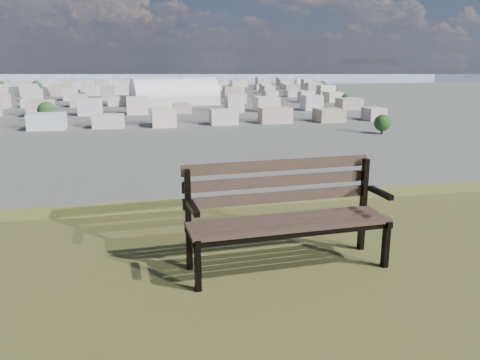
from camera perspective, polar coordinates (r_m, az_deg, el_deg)
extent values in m
cube|color=#3A2C21|center=(3.87, 6.95, -5.97)|extent=(1.74, 0.18, 0.03)
cube|color=#3A2C21|center=(3.97, 6.32, -5.42)|extent=(1.74, 0.18, 0.03)
cube|color=#3A2C21|center=(4.07, 5.72, -4.89)|extent=(1.74, 0.18, 0.03)
cube|color=#3A2C21|center=(4.17, 5.14, -4.39)|extent=(1.74, 0.18, 0.03)
cube|color=#3A2C21|center=(4.20, 4.82, -2.07)|extent=(1.74, 0.13, 0.10)
cube|color=#3A2C21|center=(4.18, 4.75, -0.14)|extent=(1.74, 0.13, 0.10)
cube|color=#3A2C21|center=(4.17, 4.67, 1.80)|extent=(1.74, 0.13, 0.10)
cube|color=black|center=(3.71, -5.18, -10.35)|extent=(0.05, 0.06, 0.42)
cube|color=black|center=(4.01, -6.33, -4.92)|extent=(0.05, 0.06, 0.89)
cube|color=black|center=(3.82, -5.77, -6.67)|extent=(0.08, 0.48, 0.05)
cube|color=black|center=(3.69, -5.73, -3.43)|extent=(0.07, 0.35, 0.04)
cube|color=black|center=(4.30, 17.35, -7.46)|extent=(0.05, 0.06, 0.42)
cube|color=black|center=(4.55, 14.78, -2.96)|extent=(0.05, 0.06, 0.89)
cube|color=black|center=(4.39, 16.18, -4.37)|extent=(0.08, 0.48, 0.05)
cube|color=black|center=(4.28, 16.74, -1.50)|extent=(0.07, 0.35, 0.04)
cube|color=black|center=(3.88, 6.99, -6.62)|extent=(1.74, 0.14, 0.04)
cube|color=black|center=(4.20, 5.08, -4.92)|extent=(1.74, 0.14, 0.04)
cone|color=brown|center=(5.39, 12.76, -4.09)|extent=(0.08, 0.08, 0.18)
cube|color=beige|center=(301.26, -7.94, 9.60)|extent=(56.25, 32.54, 5.87)
cylinder|color=white|center=(301.04, -7.96, 10.15)|extent=(56.25, 32.54, 22.31)
cube|color=#B9A99E|center=(205.97, -22.30, 6.73)|extent=(11.00, 11.00, 7.00)
cube|color=#BAA293|center=(203.14, -15.59, 7.17)|extent=(11.00, 11.00, 7.00)
cube|color=silver|center=(203.11, -8.77, 7.53)|extent=(11.00, 11.00, 7.00)
cube|color=beige|center=(205.91, -2.03, 7.77)|extent=(11.00, 11.00, 7.00)
cube|color=tan|center=(211.41, 4.45, 7.91)|extent=(11.00, 11.00, 7.00)
cube|color=beige|center=(219.41, 10.53, 7.95)|extent=(11.00, 11.00, 7.00)
cube|color=beige|center=(229.65, 16.13, 7.90)|extent=(11.00, 11.00, 7.00)
cube|color=silver|center=(257.06, -23.09, 7.95)|extent=(11.00, 11.00, 7.00)
cube|color=beige|center=(253.66, -17.72, 8.34)|extent=(11.00, 11.00, 7.00)
cube|color=tan|center=(252.50, -12.24, 8.66)|extent=(11.00, 11.00, 7.00)
cube|color=beige|center=(253.62, -6.75, 8.91)|extent=(11.00, 11.00, 7.00)
cube|color=beige|center=(256.99, -1.35, 9.07)|extent=(11.00, 11.00, 7.00)
cube|color=beige|center=(262.52, 3.87, 9.15)|extent=(11.00, 11.00, 7.00)
cube|color=#B9A99E|center=(270.07, 8.84, 9.16)|extent=(11.00, 11.00, 7.00)
cube|color=#BAA293|center=(279.49, 13.50, 9.11)|extent=(11.00, 11.00, 7.00)
cube|color=beige|center=(308.26, -23.62, 8.77)|extent=(11.00, 11.00, 7.00)
cube|color=beige|center=(304.49, -19.14, 9.11)|extent=(11.00, 11.00, 7.00)
cube|color=beige|center=(302.57, -14.58, 9.41)|extent=(11.00, 11.00, 7.00)
cube|color=#B9A99E|center=(302.56, -9.97, 9.65)|extent=(11.00, 11.00, 7.00)
cube|color=#BAA293|center=(304.44, -5.39, 9.82)|extent=(11.00, 11.00, 7.00)
cube|color=silver|center=(308.19, -0.89, 9.94)|extent=(11.00, 11.00, 7.00)
cube|color=beige|center=(313.73, 3.48, 9.99)|extent=(11.00, 11.00, 7.00)
cube|color=tan|center=(320.97, 7.67, 9.99)|extent=(11.00, 11.00, 7.00)
cube|color=beige|center=(329.81, 11.66, 9.94)|extent=(11.00, 11.00, 7.00)
cube|color=#BAA293|center=(359.52, -24.00, 9.35)|extent=(11.00, 11.00, 7.00)
cube|color=silver|center=(355.48, -20.16, 9.66)|extent=(11.00, 11.00, 7.00)
cube|color=beige|center=(353.03, -16.25, 9.93)|extent=(11.00, 11.00, 7.00)
cube|color=tan|center=(352.20, -12.30, 10.16)|extent=(11.00, 11.00, 7.00)
cube|color=beige|center=(353.00, -8.35, 10.34)|extent=(11.00, 11.00, 7.00)
cube|color=beige|center=(355.43, -4.42, 10.47)|extent=(11.00, 11.00, 7.00)
cube|color=beige|center=(359.45, -0.56, 10.56)|extent=(11.00, 11.00, 7.00)
cube|color=#B9A99E|center=(365.00, 3.20, 10.59)|extent=(11.00, 11.00, 7.00)
cube|color=#BAA293|center=(372.02, 6.83, 10.58)|extent=(11.00, 11.00, 7.00)
cube|color=silver|center=(380.43, 10.31, 10.54)|extent=(11.00, 11.00, 7.00)
cube|color=beige|center=(410.82, -24.28, 9.79)|extent=(11.00, 11.00, 7.00)
cube|color=beige|center=(406.58, -20.93, 10.07)|extent=(11.00, 11.00, 7.00)
cube|color=#B9A99E|center=(403.73, -17.52, 10.32)|extent=(11.00, 11.00, 7.00)
cube|color=#BAA293|center=(402.29, -14.06, 10.54)|extent=(11.00, 11.00, 7.00)
cube|color=silver|center=(402.28, -10.59, 10.72)|extent=(11.00, 11.00, 7.00)
cube|color=beige|center=(403.70, -7.12, 10.86)|extent=(11.00, 11.00, 7.00)
cube|color=tan|center=(406.53, -3.69, 10.96)|extent=(11.00, 11.00, 7.00)
cube|color=beige|center=(410.75, -0.32, 11.02)|extent=(11.00, 11.00, 7.00)
cube|color=beige|center=(416.31, 2.98, 11.05)|extent=(11.00, 11.00, 7.00)
cube|color=beige|center=(423.16, 6.18, 11.04)|extent=(11.00, 11.00, 7.00)
cube|color=#B9A99E|center=(431.24, 9.27, 10.99)|extent=(11.00, 11.00, 7.00)
cube|color=tan|center=(462.15, -24.51, 10.13)|extent=(11.00, 11.00, 7.00)
cube|color=beige|center=(457.76, -21.53, 10.38)|extent=(11.00, 11.00, 7.00)
cube|color=beige|center=(454.59, -18.50, 10.62)|extent=(11.00, 11.00, 7.00)
cube|color=beige|center=(452.68, -15.43, 10.82)|extent=(11.00, 11.00, 7.00)
cube|color=#B9A99E|center=(452.03, -12.34, 11.00)|extent=(11.00, 11.00, 7.00)
cube|color=#BAA293|center=(452.66, -9.25, 11.14)|extent=(11.00, 11.00, 7.00)
cube|color=silver|center=(454.55, -6.17, 11.25)|extent=(11.00, 11.00, 7.00)
cube|color=beige|center=(457.70, -3.12, 11.33)|extent=(11.00, 11.00, 7.00)
cube|color=tan|center=(462.07, -0.12, 11.38)|extent=(11.00, 11.00, 7.00)
cube|color=beige|center=(467.64, 2.81, 11.40)|extent=(11.00, 11.00, 7.00)
cube|color=beige|center=(474.35, 5.67, 11.39)|extent=(11.00, 11.00, 7.00)
cube|color=beige|center=(482.17, 8.45, 11.35)|extent=(11.00, 11.00, 7.00)
cube|color=beige|center=(513.50, -24.68, 10.40)|extent=(11.00, 11.00, 7.00)
cube|color=tan|center=(508.98, -22.01, 10.64)|extent=(11.00, 11.00, 7.00)
cube|color=beige|center=(505.57, -19.28, 10.85)|extent=(11.00, 11.00, 7.00)
cube|color=beige|center=(503.27, -16.53, 11.05)|extent=(11.00, 11.00, 7.00)
cube|color=beige|center=(502.12, -13.75, 11.22)|extent=(11.00, 11.00, 7.00)
cube|color=#B9A99E|center=(502.11, -10.96, 11.36)|extent=(11.00, 11.00, 7.00)
cube|color=#BAA293|center=(503.25, -8.17, 11.48)|extent=(11.00, 11.00, 7.00)
cube|color=silver|center=(505.52, -5.41, 11.57)|extent=(11.00, 11.00, 7.00)
cube|color=beige|center=(508.92, -2.67, 11.63)|extent=(11.00, 11.00, 7.00)
cube|color=tan|center=(513.42, 0.03, 11.67)|extent=(11.00, 11.00, 7.00)
cube|color=beige|center=(518.99, 2.68, 11.68)|extent=(11.00, 11.00, 7.00)
cube|color=beige|center=(525.60, 5.26, 11.67)|extent=(11.00, 11.00, 7.00)
cube|color=beige|center=(533.20, 7.78, 11.64)|extent=(11.00, 11.00, 7.00)
cube|color=silver|center=(570.45, -27.21, 10.39)|extent=(11.00, 11.00, 7.00)
cube|color=beige|center=(564.86, -24.83, 10.62)|extent=(11.00, 11.00, 7.00)
cube|color=tan|center=(560.24, -22.40, 10.84)|extent=(11.00, 11.00, 7.00)
cube|color=beige|center=(556.62, -19.93, 11.04)|extent=(11.00, 11.00, 7.00)
cube|color=beige|center=(554.02, -17.43, 11.23)|extent=(11.00, 11.00, 7.00)
cube|color=beige|center=(552.45, -14.90, 11.39)|extent=(11.00, 11.00, 7.00)
cube|color=#B9A99E|center=(551.92, -12.36, 11.53)|extent=(11.00, 11.00, 7.00)
cube|color=#BAA293|center=(552.43, -9.83, 11.65)|extent=(11.00, 11.00, 7.00)
cube|color=silver|center=(553.99, -7.29, 11.75)|extent=(11.00, 11.00, 7.00)
cube|color=beige|center=(556.57, -4.78, 11.82)|extent=(11.00, 11.00, 7.00)
cube|color=tan|center=(560.18, -2.29, 11.88)|extent=(11.00, 11.00, 7.00)
cube|color=beige|center=(564.78, 0.16, 11.91)|extent=(11.00, 11.00, 7.00)
cube|color=beige|center=(570.35, 2.57, 11.92)|extent=(11.00, 11.00, 7.00)
cube|color=beige|center=(576.87, 4.93, 11.91)|extent=(11.00, 11.00, 7.00)
cube|color=#B9A99E|center=(584.30, 7.23, 11.88)|extent=(11.00, 11.00, 7.00)
cylinder|color=#322719|center=(186.51, 16.91, 5.73)|extent=(0.80, 0.80, 2.10)
sphere|color=#133816|center=(186.10, 16.98, 6.69)|extent=(6.30, 6.30, 6.30)
cylinder|color=#322719|center=(226.48, -22.41, 6.76)|extent=(0.80, 0.80, 2.70)
sphere|color=#133816|center=(226.06, -22.50, 7.78)|extent=(8.10, 8.10, 8.10)
cylinder|color=#322719|center=(311.00, 12.78, 9.17)|extent=(0.80, 0.80, 1.95)
sphere|color=#133816|center=(310.77, 12.81, 9.70)|extent=(5.85, 5.85, 5.85)
cylinder|color=#322719|center=(406.67, -3.68, 10.62)|extent=(0.80, 0.80, 2.25)
sphere|color=#133816|center=(406.47, -3.69, 11.10)|extent=(6.75, 6.75, 6.75)
cylinder|color=#322719|center=(470.84, -23.51, 10.03)|extent=(0.80, 0.80, 2.85)
sphere|color=#133816|center=(470.63, -23.56, 10.54)|extent=(8.55, 8.55, 8.55)
cylinder|color=#322719|center=(518.69, -27.06, 9.92)|extent=(0.80, 0.80, 2.40)
sphere|color=#133816|center=(518.52, -27.10, 10.31)|extent=(7.20, 7.20, 7.20)
cylinder|color=#322719|center=(305.13, -4.62, 9.39)|extent=(0.80, 0.80, 2.10)
sphere|color=#133816|center=(304.88, -4.64, 9.98)|extent=(6.30, 6.30, 6.30)
cylinder|color=#322719|center=(455.07, 10.01, 10.85)|extent=(0.80, 0.80, 2.55)
sphere|color=#133816|center=(454.87, 10.03, 11.33)|extent=(7.65, 7.65, 7.65)
cube|color=#8490A8|center=(901.83, -12.40, 12.25)|extent=(2400.00, 700.00, 0.12)
cube|color=#9CAFC1|center=(1399.48, -6.14, 14.01)|extent=(700.00, 220.00, 45.00)
cube|color=#9CAFC1|center=(1572.02, 12.70, 14.05)|extent=(500.00, 220.00, 60.00)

